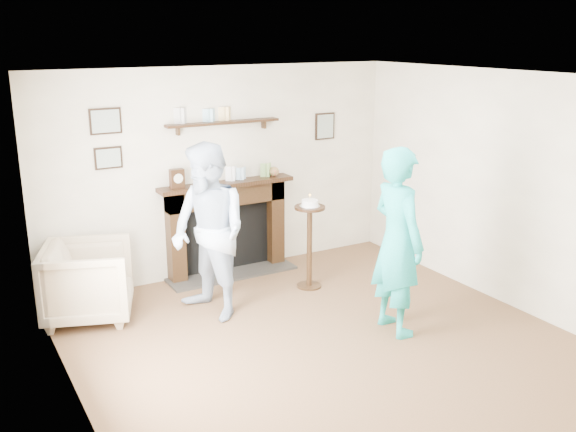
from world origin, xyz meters
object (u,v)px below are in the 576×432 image
object	(u,v)px
man	(212,315)
pedestal_table	(310,230)
armchair	(92,317)
woman	(393,329)

from	to	relation	value
man	pedestal_table	bearing A→B (deg)	82.59
armchair	woman	xyz separation A→B (m)	(2.56, -1.79, 0.00)
woman	pedestal_table	world-z (taller)	pedestal_table
man	pedestal_table	world-z (taller)	pedestal_table
armchair	pedestal_table	world-z (taller)	pedestal_table
armchair	pedestal_table	xyz separation A→B (m)	(2.42, -0.41, 0.69)
man	armchair	bearing A→B (deg)	-131.63
man	woman	distance (m)	1.89
pedestal_table	armchair	bearing A→B (deg)	170.37
woman	armchair	bearing A→B (deg)	58.20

